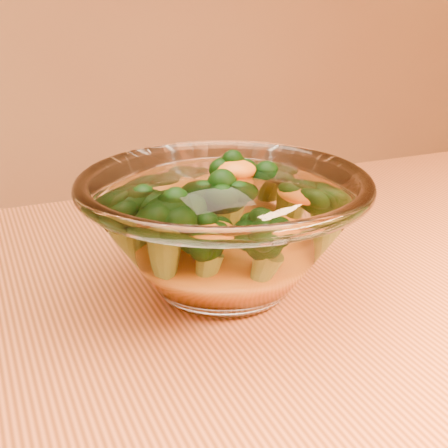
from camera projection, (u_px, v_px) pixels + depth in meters
The scene contains 3 objects.
glass_bowl at pixel (224, 230), 0.50m from camera, with size 0.23×0.23×0.10m.
cheese_sauce at pixel (224, 255), 0.50m from camera, with size 0.12×0.12×0.03m, color orange.
broccoli_heap at pixel (215, 211), 0.49m from camera, with size 0.17×0.15×0.08m.
Camera 1 is at (-0.26, -0.30, 0.99)m, focal length 50.00 mm.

